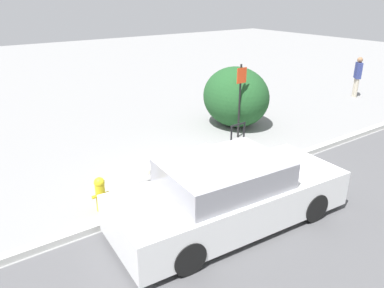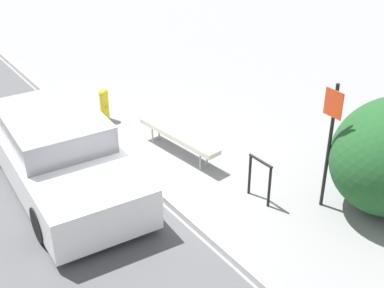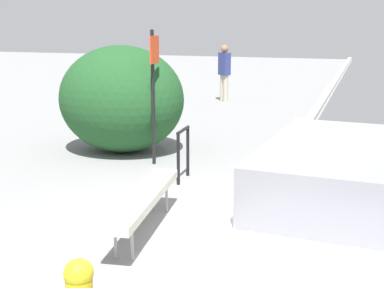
{
  "view_description": "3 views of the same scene",
  "coord_description": "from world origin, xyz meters",
  "px_view_note": "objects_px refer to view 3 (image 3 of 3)",
  "views": [
    {
      "loc": [
        -4.97,
        -6.05,
        4.26
      ],
      "look_at": [
        -0.24,
        0.64,
        0.93
      ],
      "focal_mm": 35.0,
      "sensor_mm": 36.0,
      "label": 1
    },
    {
      "loc": [
        7.63,
        -4.14,
        5.54
      ],
      "look_at": [
        0.59,
        0.79,
        0.73
      ],
      "focal_mm": 50.0,
      "sensor_mm": 36.0,
      "label": 2
    },
    {
      "loc": [
        -5.73,
        -1.33,
        2.46
      ],
      "look_at": [
        0.4,
        0.71,
        0.95
      ],
      "focal_mm": 50.0,
      "sensor_mm": 36.0,
      "label": 3
    }
  ],
  "objects_px": {
    "sign_post": "(153,85)",
    "pedestrian": "(224,71)",
    "bike_rack": "(183,149)",
    "parked_car_near": "(355,218)",
    "bench": "(143,198)"
  },
  "relations": [
    {
      "from": "bench",
      "to": "sign_post",
      "type": "bearing_deg",
      "value": 12.9
    },
    {
      "from": "bike_rack",
      "to": "pedestrian",
      "type": "distance_m",
      "value": 8.41
    },
    {
      "from": "sign_post",
      "to": "parked_car_near",
      "type": "height_order",
      "value": "sign_post"
    },
    {
      "from": "bench",
      "to": "pedestrian",
      "type": "relative_size",
      "value": 1.25
    },
    {
      "from": "sign_post",
      "to": "pedestrian",
      "type": "relative_size",
      "value": 1.34
    },
    {
      "from": "bench",
      "to": "parked_car_near",
      "type": "distance_m",
      "value": 2.42
    },
    {
      "from": "bench",
      "to": "sign_post",
      "type": "height_order",
      "value": "sign_post"
    },
    {
      "from": "bike_rack",
      "to": "parked_car_near",
      "type": "height_order",
      "value": "parked_car_near"
    },
    {
      "from": "bench",
      "to": "bike_rack",
      "type": "distance_m",
      "value": 2.17
    },
    {
      "from": "bench",
      "to": "bike_rack",
      "type": "relative_size",
      "value": 2.61
    },
    {
      "from": "bike_rack",
      "to": "sign_post",
      "type": "height_order",
      "value": "sign_post"
    },
    {
      "from": "bike_rack",
      "to": "parked_car_near",
      "type": "relative_size",
      "value": 0.17
    },
    {
      "from": "bike_rack",
      "to": "sign_post",
      "type": "xyz_separation_m",
      "value": [
        0.75,
        0.79,
        0.88
      ]
    },
    {
      "from": "bike_rack",
      "to": "sign_post",
      "type": "relative_size",
      "value": 0.36
    },
    {
      "from": "bike_rack",
      "to": "pedestrian",
      "type": "xyz_separation_m",
      "value": [
        8.25,
        1.57,
        0.42
      ]
    }
  ]
}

